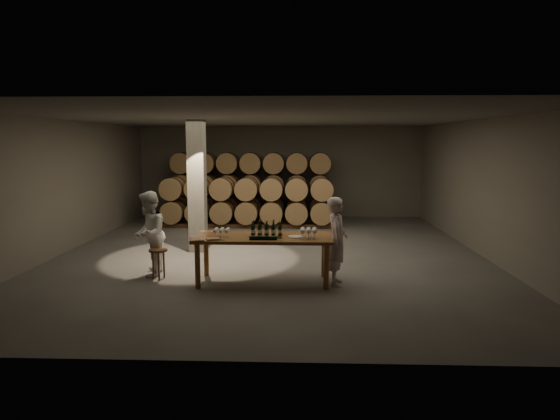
{
  "coord_description": "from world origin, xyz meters",
  "views": [
    {
      "loc": [
        0.68,
        -11.79,
        2.69
      ],
      "look_at": [
        0.24,
        -0.3,
        1.1
      ],
      "focal_mm": 32.0,
      "sensor_mm": 36.0,
      "label": 1
    }
  ],
  "objects_px": {
    "notebook_near": "(213,239)",
    "person_woman": "(149,234)",
    "bottle_cluster": "(267,230)",
    "tasting_table": "(263,241)",
    "plate": "(295,237)",
    "person_man": "(337,241)",
    "stool": "(158,255)"
  },
  "relations": [
    {
      "from": "bottle_cluster",
      "to": "notebook_near",
      "type": "bearing_deg",
      "value": -154.05
    },
    {
      "from": "tasting_table",
      "to": "notebook_near",
      "type": "relative_size",
      "value": 11.56
    },
    {
      "from": "notebook_near",
      "to": "stool",
      "type": "relative_size",
      "value": 0.38
    },
    {
      "from": "person_woman",
      "to": "plate",
      "type": "bearing_deg",
      "value": 73.06
    },
    {
      "from": "tasting_table",
      "to": "person_woman",
      "type": "xyz_separation_m",
      "value": [
        -2.32,
        0.39,
        0.06
      ]
    },
    {
      "from": "stool",
      "to": "bottle_cluster",
      "type": "bearing_deg",
      "value": -1.43
    },
    {
      "from": "stool",
      "to": "person_woman",
      "type": "xyz_separation_m",
      "value": [
        -0.25,
        0.26,
        0.36
      ]
    },
    {
      "from": "person_woman",
      "to": "tasting_table",
      "type": "bearing_deg",
      "value": 72.35
    },
    {
      "from": "plate",
      "to": "person_woman",
      "type": "bearing_deg",
      "value": 171.11
    },
    {
      "from": "bottle_cluster",
      "to": "plate",
      "type": "bearing_deg",
      "value": -14.86
    },
    {
      "from": "person_woman",
      "to": "person_man",
      "type": "bearing_deg",
      "value": 74.6
    },
    {
      "from": "bottle_cluster",
      "to": "person_woman",
      "type": "height_order",
      "value": "person_woman"
    },
    {
      "from": "tasting_table",
      "to": "plate",
      "type": "relative_size",
      "value": 9.42
    },
    {
      "from": "stool",
      "to": "person_man",
      "type": "distance_m",
      "value": 3.48
    },
    {
      "from": "plate",
      "to": "bottle_cluster",
      "type": "bearing_deg",
      "value": 165.14
    },
    {
      "from": "tasting_table",
      "to": "bottle_cluster",
      "type": "bearing_deg",
      "value": 52.19
    },
    {
      "from": "tasting_table",
      "to": "plate",
      "type": "distance_m",
      "value": 0.63
    },
    {
      "from": "person_man",
      "to": "notebook_near",
      "type": "bearing_deg",
      "value": 100.95
    },
    {
      "from": "tasting_table",
      "to": "notebook_near",
      "type": "bearing_deg",
      "value": -156.67
    },
    {
      "from": "stool",
      "to": "person_man",
      "type": "xyz_separation_m",
      "value": [
        3.46,
        -0.22,
        0.34
      ]
    },
    {
      "from": "plate",
      "to": "stool",
      "type": "xyz_separation_m",
      "value": [
        -2.68,
        0.2,
        -0.42
      ]
    },
    {
      "from": "notebook_near",
      "to": "person_man",
      "type": "xyz_separation_m",
      "value": [
        2.28,
        0.3,
        -0.08
      ]
    },
    {
      "from": "tasting_table",
      "to": "notebook_near",
      "type": "height_order",
      "value": "notebook_near"
    },
    {
      "from": "tasting_table",
      "to": "person_woman",
      "type": "bearing_deg",
      "value": 170.41
    },
    {
      "from": "bottle_cluster",
      "to": "notebook_near",
      "type": "relative_size",
      "value": 2.64
    },
    {
      "from": "bottle_cluster",
      "to": "plate",
      "type": "relative_size",
      "value": 2.15
    },
    {
      "from": "tasting_table",
      "to": "plate",
      "type": "bearing_deg",
      "value": -6.19
    },
    {
      "from": "tasting_table",
      "to": "notebook_near",
      "type": "distance_m",
      "value": 0.98
    },
    {
      "from": "plate",
      "to": "person_man",
      "type": "bearing_deg",
      "value": -1.47
    },
    {
      "from": "bottle_cluster",
      "to": "notebook_near",
      "type": "height_order",
      "value": "bottle_cluster"
    },
    {
      "from": "notebook_near",
      "to": "person_woman",
      "type": "distance_m",
      "value": 1.62
    },
    {
      "from": "bottle_cluster",
      "to": "notebook_near",
      "type": "distance_m",
      "value": 1.07
    }
  ]
}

